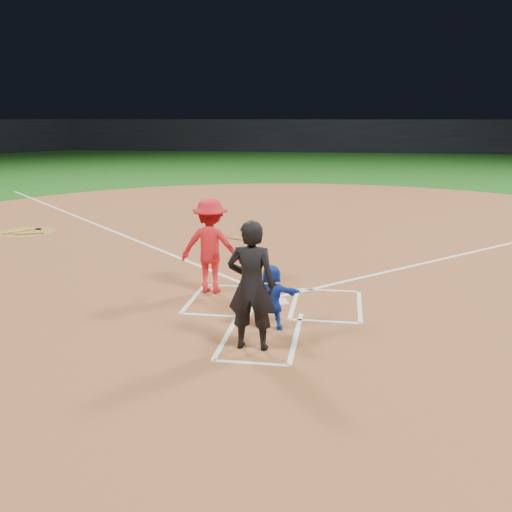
# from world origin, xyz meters

# --- Properties ---
(ground) EXTENTS (120.00, 120.00, 0.00)m
(ground) POSITION_xyz_m (0.00, 0.00, 0.00)
(ground) COLOR #134812
(ground) RESTS_ON ground
(home_plate_dirt) EXTENTS (28.00, 28.00, 0.01)m
(home_plate_dirt) POSITION_xyz_m (0.00, 6.00, 0.01)
(home_plate_dirt) COLOR brown
(home_plate_dirt) RESTS_ON ground
(stadium_wall_far) EXTENTS (80.00, 1.20, 3.20)m
(stadium_wall_far) POSITION_xyz_m (0.00, 48.00, 1.60)
(stadium_wall_far) COLOR black
(stadium_wall_far) RESTS_ON ground
(home_plate) EXTENTS (0.60, 0.60, 0.02)m
(home_plate) POSITION_xyz_m (0.00, 0.00, 0.02)
(home_plate) COLOR silver
(home_plate) RESTS_ON home_plate_dirt
(on_deck_circle) EXTENTS (1.70, 1.70, 0.01)m
(on_deck_circle) POSITION_xyz_m (-8.35, 5.49, 0.02)
(on_deck_circle) COLOR brown
(on_deck_circle) RESTS_ON home_plate_dirt
(on_deck_logo) EXTENTS (0.80, 0.80, 0.00)m
(on_deck_logo) POSITION_xyz_m (-8.35, 5.49, 0.02)
(on_deck_logo) COLOR #C28D16
(on_deck_logo) RESTS_ON on_deck_circle
(on_deck_bat_a) EXTENTS (0.42, 0.78, 0.06)m
(on_deck_bat_a) POSITION_xyz_m (-8.20, 5.74, 0.05)
(on_deck_bat_a) COLOR #A0653A
(on_deck_bat_a) RESTS_ON on_deck_circle
(on_deck_bat_b) EXTENTS (0.49, 0.75, 0.06)m
(on_deck_bat_b) POSITION_xyz_m (-8.55, 5.39, 0.05)
(on_deck_bat_b) COLOR olive
(on_deck_bat_b) RESTS_ON on_deck_circle
(on_deck_bat_c) EXTENTS (0.79, 0.41, 0.06)m
(on_deck_bat_c) POSITION_xyz_m (-8.05, 5.19, 0.05)
(on_deck_bat_c) COLOR #9F733A
(on_deck_bat_c) RESTS_ON on_deck_circle
(bat_weight_donut) EXTENTS (0.19, 0.19, 0.05)m
(bat_weight_donut) POSITION_xyz_m (-8.15, 5.89, 0.05)
(bat_weight_donut) COLOR black
(bat_weight_donut) RESTS_ON on_deck_circle
(catcher) EXTENTS (1.08, 0.62, 1.11)m
(catcher) POSITION_xyz_m (0.11, -1.41, 0.57)
(catcher) COLOR #1536B0
(catcher) RESTS_ON home_plate_dirt
(umpire) EXTENTS (0.73, 0.49, 1.98)m
(umpire) POSITION_xyz_m (-0.08, -2.25, 1.00)
(umpire) COLOR black
(umpire) RESTS_ON home_plate_dirt
(chalk_markings) EXTENTS (28.35, 17.32, 0.01)m
(chalk_markings) POSITION_xyz_m (0.00, 5.29, 0.01)
(chalk_markings) COLOR white
(chalk_markings) RESTS_ON home_plate_dirt
(batter_at_plate) EXTENTS (1.42, 0.89, 1.88)m
(batter_at_plate) POSITION_xyz_m (-1.35, 0.48, 0.95)
(batter_at_plate) COLOR red
(batter_at_plate) RESTS_ON home_plate_dirt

